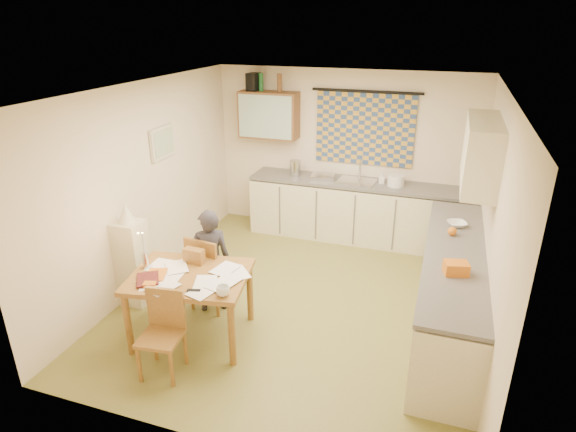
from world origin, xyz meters
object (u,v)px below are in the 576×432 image
(stove, at_px, (447,349))
(chair_far, at_px, (212,284))
(shelf_stand, at_px, (133,263))
(counter_back, at_px, (358,211))
(dining_table, at_px, (192,305))
(counter_right, at_px, (450,290))
(person, at_px, (210,261))

(stove, height_order, chair_far, chair_far)
(stove, relative_size, shelf_stand, 0.81)
(counter_back, height_order, dining_table, counter_back)
(counter_back, bearing_deg, counter_right, -54.57)
(counter_right, bearing_deg, counter_back, 125.43)
(counter_right, xyz_separation_m, dining_table, (-2.56, -1.06, -0.07))
(dining_table, distance_m, chair_far, 0.60)
(counter_back, distance_m, chair_far, 2.71)
(chair_far, xyz_separation_m, person, (0.02, -0.04, 0.34))
(counter_right, relative_size, dining_table, 2.24)
(stove, distance_m, person, 2.66)
(stove, bearing_deg, counter_right, 90.00)
(chair_far, relative_size, shelf_stand, 0.89)
(counter_right, xyz_separation_m, shelf_stand, (-3.54, -0.67, 0.07))
(counter_back, xyz_separation_m, chair_far, (-1.25, -2.40, -0.16))
(counter_right, bearing_deg, stove, -90.00)
(counter_right, height_order, person, person)
(person, bearing_deg, counter_right, 161.24)
(stove, height_order, dining_table, stove)
(person, height_order, shelf_stand, person)
(dining_table, height_order, chair_far, chair_far)
(dining_table, xyz_separation_m, person, (-0.05, 0.55, 0.24))
(counter_right, height_order, shelf_stand, shelf_stand)
(stove, distance_m, shelf_stand, 3.56)
(person, xyz_separation_m, shelf_stand, (-0.93, -0.16, -0.10))
(stove, relative_size, chair_far, 0.91)
(counter_back, bearing_deg, chair_far, -117.55)
(person, bearing_deg, dining_table, 65.46)
(person, distance_m, shelf_stand, 0.95)
(dining_table, bearing_deg, chair_far, 87.19)
(chair_far, xyz_separation_m, shelf_stand, (-0.91, -0.21, 0.23))
(shelf_stand, bearing_deg, chair_far, 12.72)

